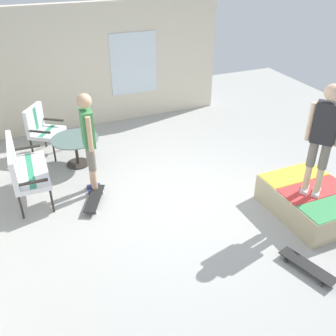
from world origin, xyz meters
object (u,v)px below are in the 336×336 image
(skate_ramp, at_px, (313,200))
(person_watching, at_px, (88,137))
(person_skater, at_px, (324,133))
(patio_chair_near_house, at_px, (41,126))
(patio_table, at_px, (76,146))
(skateboard_by_bench, at_px, (94,199))
(skateboard_spare, at_px, (307,266))
(patio_bench, at_px, (22,166))

(skate_ramp, xyz_separation_m, person_watching, (1.97, 3.11, 0.83))
(skate_ramp, bearing_deg, person_skater, 105.67)
(patio_chair_near_house, bearing_deg, patio_table, -143.35)
(patio_chair_near_house, relative_size, skateboard_by_bench, 1.26)
(person_watching, distance_m, skateboard_by_bench, 1.04)
(patio_table, distance_m, skateboard_spare, 4.62)
(patio_chair_near_house, distance_m, person_watching, 1.90)
(person_watching, xyz_separation_m, person_skater, (-2.01, -2.96, 0.41))
(person_watching, relative_size, person_skater, 1.03)
(patio_table, bearing_deg, patio_chair_near_house, 36.65)
(patio_table, xyz_separation_m, skateboard_by_bench, (-1.40, -0.00, -0.32))
(patio_bench, xyz_separation_m, patio_table, (0.79, -1.01, -0.21))
(patio_bench, xyz_separation_m, patio_chair_near_house, (1.51, -0.48, -0.00))
(patio_bench, bearing_deg, patio_table, -51.81)
(person_watching, height_order, skateboard_spare, person_watching)
(patio_chair_near_house, relative_size, person_watching, 0.57)
(skate_ramp, xyz_separation_m, skateboard_spare, (-1.02, 0.93, -0.14))
(patio_bench, relative_size, skateboard_spare, 1.53)
(person_skater, bearing_deg, skate_ramp, -74.33)
(patio_chair_near_house, xyz_separation_m, person_skater, (-3.75, -3.57, 0.86))
(skateboard_spare, bearing_deg, skate_ramp, -42.41)
(skate_ramp, height_order, patio_bench, patio_bench)
(patio_table, relative_size, skateboard_spare, 1.09)
(skate_ramp, bearing_deg, patio_table, 46.82)
(patio_bench, relative_size, person_skater, 0.73)
(skate_ramp, distance_m, person_watching, 3.77)
(skate_ramp, relative_size, person_skater, 1.01)
(person_watching, relative_size, skateboard_spare, 2.17)
(patio_table, bearing_deg, skate_ramp, -133.18)
(patio_chair_near_house, distance_m, skateboard_by_bench, 2.24)
(patio_table, bearing_deg, person_watching, -175.17)
(skateboard_by_bench, xyz_separation_m, skateboard_spare, (-2.62, -2.26, 0.00))
(patio_chair_near_house, height_order, skateboard_spare, patio_chair_near_house)
(patio_chair_near_house, xyz_separation_m, skateboard_spare, (-4.73, -2.79, -0.53))
(person_watching, bearing_deg, person_skater, -124.23)
(patio_table, height_order, skateboard_by_bench, patio_table)
(person_watching, xyz_separation_m, skateboard_spare, (-2.99, -2.18, -0.97))
(skate_ramp, distance_m, patio_bench, 4.76)
(skate_ramp, relative_size, patio_table, 1.95)
(person_watching, height_order, skateboard_by_bench, person_watching)
(patio_chair_near_house, distance_m, skateboard_spare, 5.52)
(skateboard_by_bench, bearing_deg, person_watching, -12.67)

